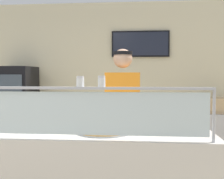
# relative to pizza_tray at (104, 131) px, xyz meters

# --- Properties ---
(shop_rear_unit) EXTENTS (6.51, 0.13, 2.70)m
(shop_rear_unit) POSITION_rel_pizza_tray_xyz_m (-0.06, 2.35, 0.39)
(shop_rear_unit) COLOR beige
(shop_rear_unit) RESTS_ON ground
(sneeze_guard) EXTENTS (1.93, 0.06, 0.43)m
(sneeze_guard) POSITION_rel_pizza_tray_xyz_m (-0.06, -0.31, 0.25)
(sneeze_guard) COLOR #B2B5BC
(sneeze_guard) RESTS_ON serving_counter
(pizza_tray) EXTENTS (0.51, 0.51, 0.04)m
(pizza_tray) POSITION_rel_pizza_tray_xyz_m (0.00, 0.00, 0.00)
(pizza_tray) COLOR #9EA0A8
(pizza_tray) RESTS_ON serving_counter
(pizza_server) EXTENTS (0.15, 0.29, 0.01)m
(pizza_server) POSITION_rel_pizza_tray_xyz_m (-0.03, -0.02, 0.02)
(pizza_server) COLOR #ADAFB7
(pizza_server) RESTS_ON pizza_tray
(parmesan_shaker) EXTENTS (0.06, 0.06, 0.09)m
(parmesan_shaker) POSITION_rel_pizza_tray_xyz_m (-0.15, -0.31, 0.45)
(parmesan_shaker) COLOR white
(parmesan_shaker) RESTS_ON sneeze_guard
(pepper_flake_shaker) EXTENTS (0.06, 0.06, 0.09)m
(pepper_flake_shaker) POSITION_rel_pizza_tray_xyz_m (0.02, -0.31, 0.45)
(pepper_flake_shaker) COLOR white
(pepper_flake_shaker) RESTS_ON sneeze_guard
(worker_figure) EXTENTS (0.41, 0.50, 1.76)m
(worker_figure) POSITION_rel_pizza_tray_xyz_m (0.14, 0.60, 0.04)
(worker_figure) COLOR #23232D
(worker_figure) RESTS_ON ground
(drink_fridge) EXTENTS (0.61, 0.63, 1.61)m
(drink_fridge) POSITION_rel_pizza_tray_xyz_m (-1.68, 1.90, -0.16)
(drink_fridge) COLOR black
(drink_fridge) RESTS_ON ground
(prep_shelf) EXTENTS (0.70, 0.55, 0.91)m
(prep_shelf) POSITION_rel_pizza_tray_xyz_m (1.52, 1.86, -0.51)
(prep_shelf) COLOR #B7BABF
(prep_shelf) RESTS_ON ground
(pizza_box_stack) EXTENTS (0.46, 0.43, 0.22)m
(pizza_box_stack) POSITION_rel_pizza_tray_xyz_m (1.52, 1.86, 0.06)
(pizza_box_stack) COLOR tan
(pizza_box_stack) RESTS_ON prep_shelf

